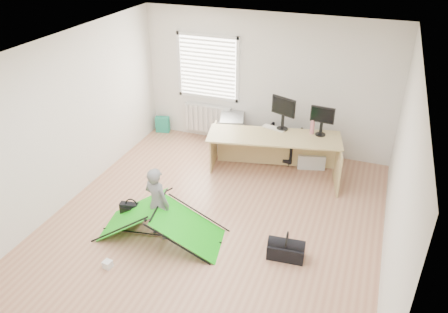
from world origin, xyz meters
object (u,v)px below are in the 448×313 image
(thermos, at_px, (312,126))
(kite, at_px, (160,221))
(filing_cabinet, at_px, (232,133))
(person, at_px, (157,203))
(monitor_left, at_px, (283,118))
(desk, at_px, (273,156))
(office_chair, at_px, (282,144))
(monitor_right, at_px, (321,125))
(laptop_bag, at_px, (132,211))
(storage_crate, at_px, (311,159))
(duffel_bag, at_px, (286,251))

(thermos, xyz_separation_m, kite, (-1.70, -2.62, -0.65))
(filing_cabinet, height_order, person, person)
(person, bearing_deg, kite, 153.97)
(person, bearing_deg, monitor_left, -99.71)
(desk, distance_m, office_chair, 0.72)
(filing_cabinet, distance_m, monitor_right, 1.96)
(monitor_right, distance_m, laptop_bag, 3.54)
(person, bearing_deg, filing_cabinet, -76.41)
(storage_crate, bearing_deg, filing_cabinet, 174.73)
(monitor_left, bearing_deg, person, -93.13)
(office_chair, height_order, storage_crate, office_chair)
(filing_cabinet, xyz_separation_m, monitor_left, (1.11, -0.42, 0.67))
(monitor_right, relative_size, duffel_bag, 0.82)
(monitor_right, bearing_deg, office_chair, 158.29)
(monitor_left, xyz_separation_m, office_chair, (-0.07, 0.39, -0.73))
(monitor_right, bearing_deg, filing_cabinet, 172.10)
(thermos, height_order, person, person)
(thermos, xyz_separation_m, duffel_bag, (0.15, -2.42, -0.82))
(office_chair, xyz_separation_m, kite, (-1.09, -3.00, -0.01))
(filing_cabinet, height_order, office_chair, filing_cabinet)
(thermos, relative_size, duffel_bag, 0.54)
(monitor_right, distance_m, kite, 3.28)
(filing_cabinet, relative_size, monitor_left, 1.47)
(kite, bearing_deg, thermos, 47.20)
(monitor_right, bearing_deg, thermos, -177.55)
(filing_cabinet, relative_size, storage_crate, 1.38)
(monitor_right, relative_size, storage_crate, 0.81)
(storage_crate, relative_size, duffel_bag, 1.00)
(desk, relative_size, monitor_left, 4.90)
(filing_cabinet, distance_m, kite, 3.03)
(storage_crate, xyz_separation_m, laptop_bag, (-2.33, -2.64, -0.00))
(person, xyz_separation_m, duffel_bag, (1.89, 0.17, -0.46))
(monitor_left, xyz_separation_m, laptop_bag, (-1.79, -2.37, -0.89))
(desk, xyz_separation_m, monitor_right, (0.76, 0.33, 0.60))
(filing_cabinet, distance_m, duffel_bag, 3.36)
(person, bearing_deg, office_chair, -95.53)
(filing_cabinet, xyz_separation_m, laptop_bag, (-0.68, -2.79, -0.21))
(filing_cabinet, bearing_deg, desk, -51.51)
(monitor_right, relative_size, kite, 0.23)
(filing_cabinet, relative_size, kite, 0.38)
(storage_crate, xyz_separation_m, duffel_bag, (0.15, -2.67, -0.03))
(monitor_left, distance_m, laptop_bag, 3.10)
(laptop_bag, height_order, duffel_bag, laptop_bag)
(filing_cabinet, bearing_deg, duffel_bag, -73.82)
(laptop_bag, distance_m, duffel_bag, 2.48)
(person, distance_m, kite, 0.29)
(thermos, bearing_deg, kite, -122.90)
(monitor_right, xyz_separation_m, kite, (-1.85, -2.62, -0.71))
(monitor_right, bearing_deg, desk, -151.64)
(thermos, bearing_deg, monitor_left, -178.55)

